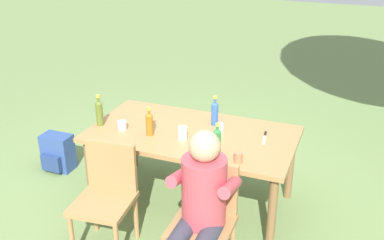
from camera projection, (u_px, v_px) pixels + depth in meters
The scene contains 15 objects.
ground_plane at pixel (192, 201), 4.28m from camera, with size 24.00×24.00×0.00m, color #6B844C.
dining_table at pixel (192, 140), 4.01m from camera, with size 1.83×0.98×0.73m.
chair_near_right at pixel (205, 215), 3.27m from camera, with size 0.45×0.45×0.87m.
chair_near_left at pixel (107, 192), 3.55m from camera, with size 0.48×0.48×0.87m.
person_in_white_shirt at pixel (200, 204), 3.11m from camera, with size 0.47×0.62×1.18m.
bottle_green at pixel (217, 139), 3.61m from camera, with size 0.06×0.06×0.25m.
bottle_amber at pixel (149, 123), 3.89m from camera, with size 0.06×0.06×0.26m.
bottle_blue at pixel (215, 113), 4.08m from camera, with size 0.06×0.06×0.28m.
bottle_olive at pixel (99, 112), 4.07m from camera, with size 0.06×0.06×0.30m.
cup_terracotta at pixel (238, 157), 3.48m from camera, with size 0.07×0.07×0.08m, color #BC6B47.
cup_glass at pixel (183, 133), 3.82m from camera, with size 0.08×0.08×0.12m, color silver.
cup_white at pixel (220, 128), 3.95m from camera, with size 0.07×0.07×0.09m, color white.
cup_steel at pixel (122, 125), 4.02m from camera, with size 0.08×0.08×0.08m, color #B2B7BC.
table_knife at pixel (265, 137), 3.89m from camera, with size 0.05×0.24×0.01m.
backpack_by_near_side at pixel (57, 153), 4.76m from camera, with size 0.32×0.25×0.40m.
Camera 1 is at (1.30, -3.34, 2.46)m, focal length 41.79 mm.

